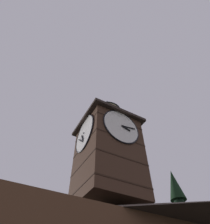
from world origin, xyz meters
The scene contains 2 objects.
clock_tower centered at (-0.10, -0.87, 10.54)m, with size 4.77×4.77×10.28m.
flying_bird_high centered at (-4.46, -3.22, 18.32)m, with size 0.30×0.58×0.14m.
Camera 1 is at (6.08, 9.86, 1.65)m, focal length 30.80 mm.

